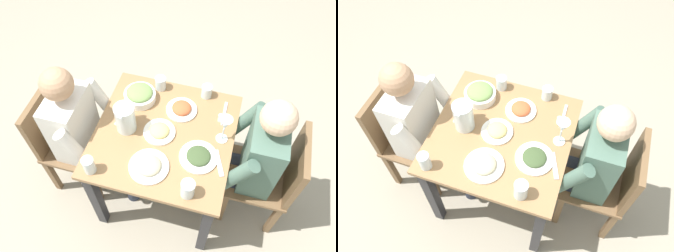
% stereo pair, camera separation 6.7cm
% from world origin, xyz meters
% --- Properties ---
extents(ground_plane, '(8.00, 8.00, 0.00)m').
position_xyz_m(ground_plane, '(0.00, 0.00, 0.00)').
color(ground_plane, '#9E937F').
extents(dining_table, '(0.82, 0.82, 0.75)m').
position_xyz_m(dining_table, '(0.00, 0.00, 0.61)').
color(dining_table, '#997047').
rests_on(dining_table, ground_plane).
extents(chair_near, '(0.40, 0.40, 0.86)m').
position_xyz_m(chair_near, '(0.05, -0.70, 0.48)').
color(chair_near, brown).
rests_on(chair_near, ground_plane).
extents(chair_far, '(0.40, 0.40, 0.86)m').
position_xyz_m(chair_far, '(-0.05, 0.70, 0.48)').
color(chair_far, brown).
rests_on(chair_far, ground_plane).
extents(diner_near, '(0.48, 0.53, 1.15)m').
position_xyz_m(diner_near, '(0.05, -0.50, 0.63)').
color(diner_near, '#4C6B5B').
rests_on(diner_near, ground_plane).
extents(diner_far, '(0.48, 0.53, 1.15)m').
position_xyz_m(diner_far, '(-0.05, 0.50, 0.63)').
color(diner_far, silver).
rests_on(diner_far, ground_plane).
extents(water_pitcher, '(0.16, 0.12, 0.19)m').
position_xyz_m(water_pitcher, '(-0.02, 0.23, 0.84)').
color(water_pitcher, silver).
rests_on(water_pitcher, dining_table).
extents(salad_bowl, '(0.20, 0.20, 0.09)m').
position_xyz_m(salad_bowl, '(0.22, 0.22, 0.79)').
color(salad_bowl, white).
rests_on(salad_bowl, dining_table).
extents(plate_rice_curry, '(0.19, 0.19, 0.05)m').
position_xyz_m(plate_rice_curry, '(0.20, -0.06, 0.76)').
color(plate_rice_curry, white).
rests_on(plate_rice_curry, dining_table).
extents(plate_fries, '(0.19, 0.19, 0.05)m').
position_xyz_m(plate_fries, '(0.00, 0.03, 0.76)').
color(plate_fries, white).
rests_on(plate_fries, dining_table).
extents(plate_beans, '(0.23, 0.23, 0.05)m').
position_xyz_m(plate_beans, '(-0.24, 0.02, 0.76)').
color(plate_beans, white).
rests_on(plate_beans, dining_table).
extents(plate_dolmas, '(0.22, 0.22, 0.04)m').
position_xyz_m(plate_dolmas, '(-0.11, -0.23, 0.76)').
color(plate_dolmas, white).
rests_on(plate_dolmas, dining_table).
extents(water_glass_near_right, '(0.07, 0.07, 0.09)m').
position_xyz_m(water_glass_near_right, '(0.36, -0.18, 0.79)').
color(water_glass_near_right, silver).
rests_on(water_glass_near_right, dining_table).
extents(water_glass_far_right, '(0.07, 0.07, 0.11)m').
position_xyz_m(water_glass_far_right, '(-0.34, 0.33, 0.80)').
color(water_glass_far_right, silver).
rests_on(water_glass_far_right, dining_table).
extents(water_glass_center, '(0.07, 0.07, 0.09)m').
position_xyz_m(water_glass_center, '(0.35, 0.12, 0.79)').
color(water_glass_center, silver).
rests_on(water_glass_center, dining_table).
extents(water_glass_far_left, '(0.08, 0.08, 0.11)m').
position_xyz_m(water_glass_far_left, '(-0.33, -0.22, 0.80)').
color(water_glass_far_left, silver).
rests_on(water_glass_far_left, dining_table).
extents(wine_glass, '(0.08, 0.08, 0.20)m').
position_xyz_m(wine_glass, '(0.06, -0.34, 0.89)').
color(wine_glass, silver).
rests_on(wine_glass, dining_table).
extents(salt_shaker, '(0.03, 0.03, 0.05)m').
position_xyz_m(salt_shaker, '(0.19, -0.30, 0.77)').
color(salt_shaker, white).
rests_on(salt_shaker, dining_table).
extents(fork_near, '(0.17, 0.07, 0.01)m').
position_xyz_m(fork_near, '(0.06, 0.28, 0.75)').
color(fork_near, silver).
rests_on(fork_near, dining_table).
extents(knife_near, '(0.19, 0.02, 0.01)m').
position_xyz_m(knife_near, '(0.24, -0.32, 0.75)').
color(knife_near, silver).
rests_on(knife_near, dining_table).
extents(fork_far, '(0.17, 0.09, 0.01)m').
position_xyz_m(fork_far, '(-0.11, -0.35, 0.75)').
color(fork_far, silver).
rests_on(fork_far, dining_table).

